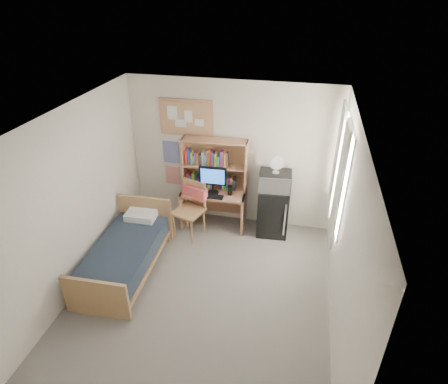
% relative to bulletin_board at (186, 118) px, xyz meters
% --- Properties ---
extents(floor, '(3.60, 4.20, 0.02)m').
position_rel_bulletin_board_xyz_m(floor, '(0.78, -2.08, -1.93)').
color(floor, gray).
rests_on(floor, ground).
extents(ceiling, '(3.60, 4.20, 0.02)m').
position_rel_bulletin_board_xyz_m(ceiling, '(0.78, -2.08, 0.68)').
color(ceiling, white).
rests_on(ceiling, wall_back).
extents(wall_back, '(3.60, 0.04, 2.60)m').
position_rel_bulletin_board_xyz_m(wall_back, '(0.78, 0.02, -0.62)').
color(wall_back, white).
rests_on(wall_back, floor).
extents(wall_front, '(3.60, 0.04, 2.60)m').
position_rel_bulletin_board_xyz_m(wall_front, '(0.78, -4.18, -0.62)').
color(wall_front, white).
rests_on(wall_front, floor).
extents(wall_left, '(0.04, 4.20, 2.60)m').
position_rel_bulletin_board_xyz_m(wall_left, '(-1.02, -2.08, -0.62)').
color(wall_left, white).
rests_on(wall_left, floor).
extents(wall_right, '(0.04, 4.20, 2.60)m').
position_rel_bulletin_board_xyz_m(wall_right, '(2.58, -2.08, -0.62)').
color(wall_right, white).
rests_on(wall_right, floor).
extents(window_unit, '(0.10, 1.40, 1.70)m').
position_rel_bulletin_board_xyz_m(window_unit, '(2.53, -0.88, -0.32)').
color(window_unit, white).
rests_on(window_unit, wall_right).
extents(curtain_left, '(0.04, 0.55, 1.70)m').
position_rel_bulletin_board_xyz_m(curtain_left, '(2.50, -1.28, -0.32)').
color(curtain_left, white).
rests_on(curtain_left, wall_right).
extents(curtain_right, '(0.04, 0.55, 1.70)m').
position_rel_bulletin_board_xyz_m(curtain_right, '(2.50, -0.48, -0.32)').
color(curtain_right, white).
rests_on(curtain_right, wall_right).
extents(bulletin_board, '(0.94, 0.03, 0.64)m').
position_rel_bulletin_board_xyz_m(bulletin_board, '(0.00, 0.00, 0.00)').
color(bulletin_board, tan).
rests_on(bulletin_board, wall_back).
extents(poster_wave, '(0.30, 0.01, 0.42)m').
position_rel_bulletin_board_xyz_m(poster_wave, '(-0.32, 0.01, -0.67)').
color(poster_wave, '#253394').
rests_on(poster_wave, wall_back).
extents(poster_japan, '(0.28, 0.01, 0.36)m').
position_rel_bulletin_board_xyz_m(poster_japan, '(-0.32, 0.01, -1.14)').
color(poster_japan, red).
rests_on(poster_japan, wall_back).
extents(desk, '(1.16, 0.62, 0.71)m').
position_rel_bulletin_board_xyz_m(desk, '(0.53, -0.29, -1.57)').
color(desk, tan).
rests_on(desk, floor).
extents(desk_chair, '(0.64, 0.64, 1.01)m').
position_rel_bulletin_board_xyz_m(desk_chair, '(0.19, -0.70, -1.42)').
color(desk_chair, tan).
rests_on(desk_chair, floor).
extents(mini_fridge, '(0.56, 0.56, 0.89)m').
position_rel_bulletin_board_xyz_m(mini_fridge, '(1.59, -0.27, -1.48)').
color(mini_fridge, black).
rests_on(mini_fridge, floor).
extents(bed, '(0.94, 1.80, 0.49)m').
position_rel_bulletin_board_xyz_m(bed, '(-0.50, -1.80, -1.68)').
color(bed, '#1A232F').
rests_on(bed, floor).
extents(hutch, '(1.13, 0.34, 0.92)m').
position_rel_bulletin_board_xyz_m(hutch, '(0.53, -0.14, -0.75)').
color(hutch, tan).
rests_on(hutch, desk).
extents(monitor, '(0.47, 0.06, 0.50)m').
position_rel_bulletin_board_xyz_m(monitor, '(0.54, -0.35, -0.96)').
color(monitor, black).
rests_on(monitor, desk).
extents(keyboard, '(0.42, 0.15, 0.02)m').
position_rel_bulletin_board_xyz_m(keyboard, '(0.54, -0.49, -1.20)').
color(keyboard, black).
rests_on(keyboard, desk).
extents(speaker_left, '(0.07, 0.07, 0.16)m').
position_rel_bulletin_board_xyz_m(speaker_left, '(0.24, -0.36, -1.13)').
color(speaker_left, black).
rests_on(speaker_left, desk).
extents(speaker_right, '(0.07, 0.07, 0.17)m').
position_rel_bulletin_board_xyz_m(speaker_right, '(0.84, -0.33, -1.13)').
color(speaker_right, black).
rests_on(speaker_right, desk).
extents(water_bottle, '(0.07, 0.07, 0.22)m').
position_rel_bulletin_board_xyz_m(water_bottle, '(0.06, -0.41, -1.10)').
color(water_bottle, white).
rests_on(water_bottle, desk).
extents(hoodie, '(0.48, 0.28, 0.22)m').
position_rel_bulletin_board_xyz_m(hoodie, '(0.25, -0.51, -1.14)').
color(hoodie, '#E95F58').
rests_on(hoodie, desk_chair).
extents(microwave, '(0.55, 0.44, 0.31)m').
position_rel_bulletin_board_xyz_m(microwave, '(1.59, -0.29, -0.88)').
color(microwave, silver).
rests_on(microwave, mini_fridge).
extents(desk_fan, '(0.23, 0.23, 0.28)m').
position_rel_bulletin_board_xyz_m(desk_fan, '(1.59, -0.29, -0.59)').
color(desk_fan, white).
rests_on(desk_fan, microwave).
extents(pillow, '(0.50, 0.36, 0.12)m').
position_rel_bulletin_board_xyz_m(pillow, '(-0.52, -1.05, -1.37)').
color(pillow, white).
rests_on(pillow, bed).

